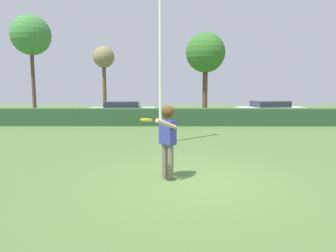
{
  "coord_description": "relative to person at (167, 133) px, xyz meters",
  "views": [
    {
      "loc": [
        -0.46,
        -7.12,
        2.2
      ],
      "look_at": [
        -0.53,
        1.18,
        1.15
      ],
      "focal_mm": 33.36,
      "sensor_mm": 36.0,
      "label": 1
    }
  ],
  "objects": [
    {
      "name": "person",
      "position": [
        0.0,
        0.0,
        0.0
      ],
      "size": [
        0.49,
        0.83,
        1.77
      ],
      "color": "#6E6554",
      "rests_on": "ground"
    },
    {
      "name": "bare_elm_tree",
      "position": [
        -4.56,
        14.74,
        2.98
      ],
      "size": [
        1.48,
        1.48,
        4.98
      ],
      "color": "brown",
      "rests_on": "ground"
    },
    {
      "name": "parked_car_silver",
      "position": [
        -3.05,
        12.88,
        -0.42
      ],
      "size": [
        4.28,
        1.98,
        1.25
      ],
      "color": "#B7B7BC",
      "rests_on": "ground"
    },
    {
      "name": "ground_plane",
      "position": [
        0.54,
        -0.17,
        -1.1
      ],
      "size": [
        60.0,
        60.0,
        0.0
      ],
      "primitive_type": "plane",
      "color": "#4B6B33"
    },
    {
      "name": "lamppost",
      "position": [
        -0.31,
        4.66,
        2.71
      ],
      "size": [
        0.24,
        0.24,
        6.99
      ],
      "color": "silver",
      "rests_on": "ground"
    },
    {
      "name": "maple_tree",
      "position": [
        3.01,
        19.47,
        3.86
      ],
      "size": [
        3.32,
        3.32,
        6.69
      ],
      "color": "brown",
      "rests_on": "ground"
    },
    {
      "name": "frisbee",
      "position": [
        -0.45,
        -0.58,
        0.38
      ],
      "size": [
        0.26,
        0.26,
        0.1
      ],
      "color": "yellow"
    },
    {
      "name": "hedge_row",
      "position": [
        0.54,
        10.38,
        -0.62
      ],
      "size": [
        28.68,
        0.9,
        0.96
      ],
      "primitive_type": "cube",
      "color": "#2B4B2D",
      "rests_on": "ground"
    },
    {
      "name": "parked_car_white",
      "position": [
        6.7,
        13.49,
        -0.42
      ],
      "size": [
        4.45,
        2.48,
        1.25
      ],
      "color": "white",
      "rests_on": "ground"
    },
    {
      "name": "willow_tree",
      "position": [
        -10.46,
        16.79,
        4.9
      ],
      "size": [
        2.97,
        2.97,
        7.54
      ],
      "color": "#4F3D32",
      "rests_on": "ground"
    }
  ]
}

